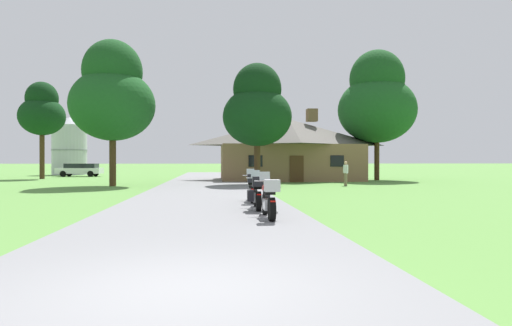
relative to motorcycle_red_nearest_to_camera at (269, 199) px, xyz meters
name	(u,v)px	position (x,y,z in m)	size (l,w,h in m)	color
ground_plane	(206,190)	(-1.96, 13.29, -0.62)	(500.00, 500.00, 0.00)	#56893D
asphalt_driveway	(206,192)	(-1.96, 11.29, -0.59)	(6.40, 80.00, 0.06)	slate
motorcycle_red_nearest_to_camera	(269,199)	(0.00, 0.00, 0.00)	(0.66, 2.08, 1.30)	black
motorcycle_green_second_in_row	(258,193)	(-0.09, 2.29, -0.01)	(0.73, 2.08, 1.30)	black
motorcycle_black_farthest_in_row	(252,188)	(-0.04, 5.01, 0.00)	(0.66, 2.08, 1.30)	black
stone_lodge	(288,149)	(4.99, 25.84, 2.14)	(12.34, 8.19, 6.25)	brown
bystander_white_shirt_near_lodge	(346,172)	(7.36, 16.78, 0.31)	(0.26, 0.55, 1.67)	#75664C
tree_left_far	(42,111)	(-17.46, 30.54, 5.68)	(4.16, 4.16, 9.06)	#422D19
tree_left_near	(113,95)	(-8.25, 17.90, 5.46)	(5.61, 5.61, 9.76)	#422D19
tree_right_of_lodge	(377,101)	(12.68, 25.03, 6.32)	(6.75, 6.75, 11.37)	#422D19
tree_by_lodge_front	(257,109)	(1.49, 18.23, 4.69)	(4.81, 4.81, 8.48)	#422D19
metal_silo_distant	(69,146)	(-18.90, 43.02, 2.88)	(4.14, 4.14, 6.99)	#B2B7BC
parked_white_suv_far_left	(80,169)	(-15.80, 36.68, 0.16)	(4.69, 2.09, 1.40)	silver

